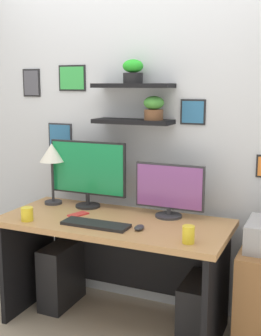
{
  "coord_description": "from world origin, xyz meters",
  "views": [
    {
      "loc": [
        1.23,
        -2.52,
        1.63
      ],
      "look_at": [
        0.1,
        0.05,
        1.1
      ],
      "focal_mm": 47.21,
      "sensor_mm": 36.0,
      "label": 1
    }
  ],
  "objects_px": {
    "desk_lamp": "(52,157)",
    "computer_tower_left": "(62,274)",
    "computer_mouse": "(139,228)",
    "pen_cup": "(188,234)",
    "coffee_mug": "(27,214)",
    "cell_phone": "(78,214)",
    "computer_tower_right": "(198,309)",
    "monitor_right": "(169,190)",
    "monitor_left": "(88,171)",
    "desk": "(117,248)",
    "keyboard": "(96,224)"
  },
  "relations": [
    {
      "from": "monitor_left",
      "to": "monitor_right",
      "type": "bearing_deg",
      "value": -0.02
    },
    {
      "from": "keyboard",
      "to": "computer_mouse",
      "type": "relative_size",
      "value": 4.89
    },
    {
      "from": "keyboard",
      "to": "coffee_mug",
      "type": "distance_m",
      "value": 0.47
    },
    {
      "from": "pen_cup",
      "to": "computer_tower_left",
      "type": "relative_size",
      "value": 0.21
    },
    {
      "from": "coffee_mug",
      "to": "computer_tower_left",
      "type": "bearing_deg",
      "value": 85.62
    },
    {
      "from": "computer_tower_right",
      "to": "desk_lamp",
      "type": "bearing_deg",
      "value": 174.62
    },
    {
      "from": "computer_tower_left",
      "to": "computer_tower_right",
      "type": "height_order",
      "value": "computer_tower_left"
    },
    {
      "from": "monitor_left",
      "to": "computer_mouse",
      "type": "bearing_deg",
      "value": -31.85
    },
    {
      "from": "computer_mouse",
      "to": "desk_lamp",
      "type": "xyz_separation_m",
      "value": [
        -0.83,
        0.3,
        0.34
      ]
    },
    {
      "from": "computer_mouse",
      "to": "coffee_mug",
      "type": "height_order",
      "value": "coffee_mug"
    },
    {
      "from": "monitor_right",
      "to": "keyboard",
      "type": "distance_m",
      "value": 0.55
    },
    {
      "from": "monitor_right",
      "to": "cell_phone",
      "type": "relative_size",
      "value": 3.41
    },
    {
      "from": "monitor_right",
      "to": "coffee_mug",
      "type": "relative_size",
      "value": 5.31
    },
    {
      "from": "coffee_mug",
      "to": "pen_cup",
      "type": "distance_m",
      "value": 1.09
    },
    {
      "from": "computer_mouse",
      "to": "cell_phone",
      "type": "xyz_separation_m",
      "value": [
        -0.5,
        0.12,
        -0.01
      ]
    },
    {
      "from": "computer_mouse",
      "to": "pen_cup",
      "type": "xyz_separation_m",
      "value": [
        0.34,
        -0.1,
        0.04
      ]
    },
    {
      "from": "coffee_mug",
      "to": "computer_tower_right",
      "type": "height_order",
      "value": "coffee_mug"
    },
    {
      "from": "monitor_left",
      "to": "coffee_mug",
      "type": "relative_size",
      "value": 6.6
    },
    {
      "from": "desk",
      "to": "monitor_left",
      "type": "distance_m",
      "value": 0.59
    },
    {
      "from": "pen_cup",
      "to": "computer_tower_left",
      "type": "height_order",
      "value": "pen_cup"
    },
    {
      "from": "keyboard",
      "to": "cell_phone",
      "type": "distance_m",
      "value": 0.27
    },
    {
      "from": "monitor_left",
      "to": "computer_tower_left",
      "type": "bearing_deg",
      "value": -146.83
    },
    {
      "from": "keyboard",
      "to": "coffee_mug",
      "type": "relative_size",
      "value": 4.89
    },
    {
      "from": "desk_lamp",
      "to": "pen_cup",
      "type": "bearing_deg",
      "value": -19.05
    },
    {
      "from": "coffee_mug",
      "to": "desk_lamp",
      "type": "bearing_deg",
      "value": 100.54
    },
    {
      "from": "monitor_left",
      "to": "computer_tower_right",
      "type": "distance_m",
      "value": 1.21
    },
    {
      "from": "computer_mouse",
      "to": "computer_tower_left",
      "type": "relative_size",
      "value": 0.19
    },
    {
      "from": "cell_phone",
      "to": "computer_tower_right",
      "type": "distance_m",
      "value": 1.01
    },
    {
      "from": "monitor_right",
      "to": "coffee_mug",
      "type": "height_order",
      "value": "monitor_right"
    },
    {
      "from": "pen_cup",
      "to": "computer_tower_left",
      "type": "xyz_separation_m",
      "value": [
        -1.06,
        0.32,
        -0.57
      ]
    },
    {
      "from": "computer_mouse",
      "to": "monitor_right",
      "type": "bearing_deg",
      "value": 77.17
    },
    {
      "from": "desk",
      "to": "computer_tower_left",
      "type": "xyz_separation_m",
      "value": [
        -0.49,
        0.05,
        -0.3
      ]
    },
    {
      "from": "coffee_mug",
      "to": "cell_phone",
      "type": "bearing_deg",
      "value": 45.03
    },
    {
      "from": "coffee_mug",
      "to": "desk",
      "type": "bearing_deg",
      "value": 30.07
    },
    {
      "from": "computer_mouse",
      "to": "pen_cup",
      "type": "height_order",
      "value": "pen_cup"
    },
    {
      "from": "computer_tower_right",
      "to": "monitor_right",
      "type": "bearing_deg",
      "value": 150.49
    },
    {
      "from": "monitor_right",
      "to": "coffee_mug",
      "type": "distance_m",
      "value": 0.95
    },
    {
      "from": "desk",
      "to": "pen_cup",
      "type": "bearing_deg",
      "value": -25.45
    },
    {
      "from": "computer_tower_right",
      "to": "monitor_left",
      "type": "bearing_deg",
      "value": 170.67
    },
    {
      "from": "cell_phone",
      "to": "coffee_mug",
      "type": "distance_m",
      "value": 0.35
    },
    {
      "from": "monitor_left",
      "to": "desk_lamp",
      "type": "xyz_separation_m",
      "value": [
        -0.28,
        -0.04,
        0.09
      ]
    },
    {
      "from": "desk_lamp",
      "to": "computer_tower_left",
      "type": "height_order",
      "value": "desk_lamp"
    },
    {
      "from": "desk",
      "to": "monitor_left",
      "type": "height_order",
      "value": "monitor_left"
    },
    {
      "from": "keyboard",
      "to": "desk_lamp",
      "type": "xyz_separation_m",
      "value": [
        -0.54,
        0.34,
        0.35
      ]
    },
    {
      "from": "cell_phone",
      "to": "pen_cup",
      "type": "height_order",
      "value": "pen_cup"
    },
    {
      "from": "monitor_right",
      "to": "computer_tower_right",
      "type": "distance_m",
      "value": 0.79
    },
    {
      "from": "monitor_right",
      "to": "desk_lamp",
      "type": "distance_m",
      "value": 0.92
    },
    {
      "from": "computer_tower_left",
      "to": "computer_tower_right",
      "type": "bearing_deg",
      "value": -1.64
    },
    {
      "from": "computer_mouse",
      "to": "keyboard",
      "type": "bearing_deg",
      "value": -172.43
    },
    {
      "from": "desk_lamp",
      "to": "pen_cup",
      "type": "xyz_separation_m",
      "value": [
        1.17,
        -0.4,
        -0.31
      ]
    }
  ]
}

